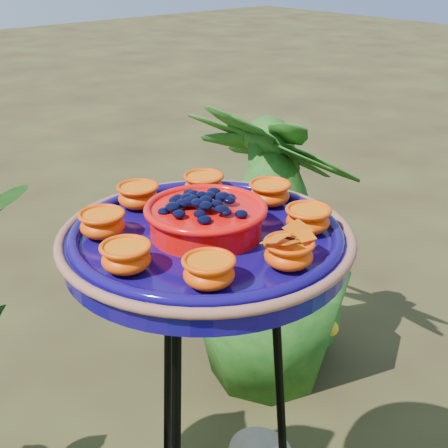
% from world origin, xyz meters
% --- Properties ---
extents(tripod_stand, '(0.35, 0.36, 0.90)m').
position_xyz_m(tripod_stand, '(0.02, 0.11, 0.55)').
color(tripod_stand, black).
rests_on(tripod_stand, ground).
extents(feeder_dish, '(0.48, 0.48, 0.11)m').
position_xyz_m(feeder_dish, '(0.02, 0.11, 0.94)').
color(feeder_dish, '#100755').
rests_on(feeder_dish, tripod_stand).
extents(shrub_back_right, '(0.63, 0.63, 0.96)m').
position_xyz_m(shrub_back_right, '(0.72, 0.65, 0.48)').
color(shrub_back_right, '#174512').
rests_on(shrub_back_right, ground).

